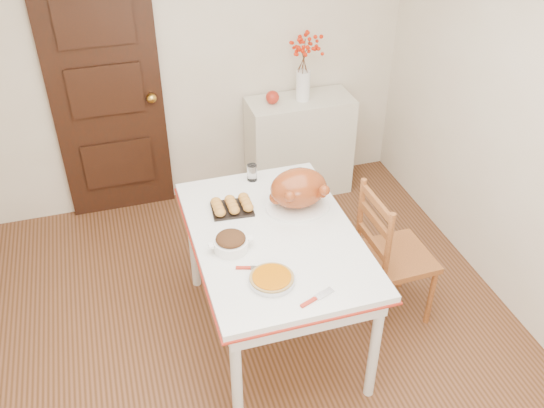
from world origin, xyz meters
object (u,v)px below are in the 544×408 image
object	(u,v)px
pumpkin_pie	(272,278)
sideboard	(299,146)
kitchen_table	(274,286)
turkey_platter	(298,190)
chair_oak	(396,254)

from	to	relation	value
pumpkin_pie	sideboard	bearing A→B (deg)	66.80
kitchen_table	pumpkin_pie	bearing A→B (deg)	-109.09
kitchen_table	turkey_platter	world-z (taller)	turkey_platter
sideboard	chair_oak	distance (m)	1.63
kitchen_table	chair_oak	distance (m)	0.83
kitchen_table	turkey_platter	xyz separation A→B (m)	(0.22, 0.21, 0.55)
chair_oak	turkey_platter	bearing A→B (deg)	67.68
chair_oak	pumpkin_pie	xyz separation A→B (m)	(-0.96, -0.37, 0.37)
chair_oak	turkey_platter	size ratio (longest dim) A/B	2.43
kitchen_table	pumpkin_pie	size ratio (longest dim) A/B	5.72
sideboard	chair_oak	world-z (taller)	chair_oak
turkey_platter	pumpkin_pie	distance (m)	0.71
sideboard	turkey_platter	size ratio (longest dim) A/B	2.13
pumpkin_pie	turkey_platter	bearing A→B (deg)	59.58
kitchen_table	pumpkin_pie	world-z (taller)	pumpkin_pie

